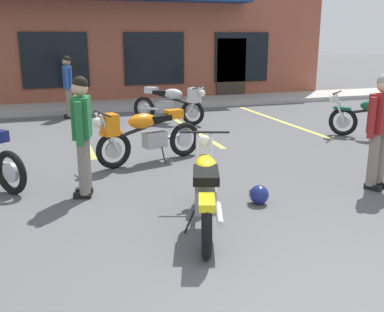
# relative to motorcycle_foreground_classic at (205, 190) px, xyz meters

# --- Properties ---
(ground_plane) EXTENTS (80.00, 80.00, 0.00)m
(ground_plane) POSITION_rel_motorcycle_foreground_classic_xyz_m (0.40, 1.66, -0.46)
(ground_plane) COLOR #515154
(sidewalk_kerb) EXTENTS (22.00, 1.80, 0.14)m
(sidewalk_kerb) POSITION_rel_motorcycle_foreground_classic_xyz_m (0.40, 9.46, -0.39)
(sidewalk_kerb) COLOR #A8A59E
(sidewalk_kerb) RESTS_ON ground_plane
(brick_storefront_building) EXTENTS (15.88, 6.97, 4.11)m
(brick_storefront_building) POSITION_rel_motorcycle_foreground_classic_xyz_m (0.40, 13.31, 1.60)
(brick_storefront_building) COLOR brown
(brick_storefront_building) RESTS_ON ground_plane
(painted_stall_lines) EXTENTS (7.82, 4.80, 0.01)m
(painted_stall_lines) POSITION_rel_motorcycle_foreground_classic_xyz_m (0.40, 5.86, -0.46)
(painted_stall_lines) COLOR #DBCC4C
(painted_stall_lines) RESTS_ON ground_plane
(motorcycle_foreground_classic) EXTENTS (1.00, 2.03, 0.98)m
(motorcycle_foreground_classic) POSITION_rel_motorcycle_foreground_classic_xyz_m (0.00, 0.00, 0.00)
(motorcycle_foreground_classic) COLOR black
(motorcycle_foreground_classic) RESTS_ON ground_plane
(motorcycle_black_cruiser) EXTENTS (2.06, 0.93, 0.98)m
(motorcycle_black_cruiser) POSITION_rel_motorcycle_foreground_classic_xyz_m (-0.04, 2.95, 0.07)
(motorcycle_black_cruiser) COLOR black
(motorcycle_black_cruiser) RESTS_ON ground_plane
(motorcycle_silver_naked) EXTENTS (1.64, 1.66, 0.98)m
(motorcycle_silver_naked) POSITION_rel_motorcycle_foreground_classic_xyz_m (1.44, 6.40, 0.07)
(motorcycle_silver_naked) COLOR black
(motorcycle_silver_naked) RESTS_ON ground_plane
(motorcycle_blue_standard) EXTENTS (1.54, 1.75, 0.98)m
(motorcycle_blue_standard) POSITION_rel_motorcycle_foreground_classic_xyz_m (5.13, 3.20, 0.00)
(motorcycle_blue_standard) COLOR black
(motorcycle_blue_standard) RESTS_ON ground_plane
(person_in_black_shirt) EXTENTS (0.34, 0.61, 1.68)m
(person_in_black_shirt) POSITION_rel_motorcycle_foreground_classic_xyz_m (-1.22, 1.55, 0.49)
(person_in_black_shirt) COLOR black
(person_in_black_shirt) RESTS_ON ground_plane
(person_in_shorts_foreground) EXTENTS (0.31, 0.61, 1.68)m
(person_in_shorts_foreground) POSITION_rel_motorcycle_foreground_classic_xyz_m (-0.98, 8.04, 0.49)
(person_in_shorts_foreground) COLOR black
(person_in_shorts_foreground) RESTS_ON ground_plane
(person_by_back_row) EXTENTS (0.60, 0.37, 1.68)m
(person_by_back_row) POSITION_rel_motorcycle_foreground_classic_xyz_m (2.88, 0.53, 0.49)
(person_by_back_row) COLOR black
(person_by_back_row) RESTS_ON ground_plane
(helmet_on_pavement) EXTENTS (0.26, 0.26, 0.26)m
(helmet_on_pavement) POSITION_rel_motorcycle_foreground_classic_xyz_m (0.95, 0.48, -0.33)
(helmet_on_pavement) COLOR navy
(helmet_on_pavement) RESTS_ON ground_plane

